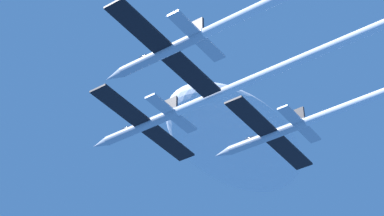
# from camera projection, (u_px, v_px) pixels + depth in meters

# --- Properties ---
(jet_lead) EXTENTS (19.23, 58.35, 3.18)m
(jet_lead) POSITION_uv_depth(u_px,v_px,m) (245.00, 83.00, 89.74)
(jet_lead) COLOR #B2BAC6
(jet_left_wing) EXTENTS (19.23, 51.08, 3.18)m
(jet_left_wing) POSITION_uv_depth(u_px,v_px,m) (258.00, 8.00, 79.00)
(jet_left_wing) COLOR #B2BAC6
(jet_right_wing) EXTENTS (19.23, 50.08, 3.18)m
(jet_right_wing) POSITION_uv_depth(u_px,v_px,m) (352.00, 104.00, 93.21)
(jet_right_wing) COLOR #B2BAC6
(cloud_wispy) EXTENTS (37.64, 20.70, 13.17)m
(cloud_wispy) POSITION_uv_depth(u_px,v_px,m) (236.00, 141.00, 143.99)
(cloud_wispy) COLOR white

